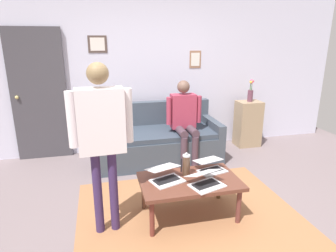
{
  "coord_description": "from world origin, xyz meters",
  "views": [
    {
      "loc": [
        0.81,
        2.68,
        1.86
      ],
      "look_at": [
        -0.03,
        -0.76,
        0.8
      ],
      "focal_mm": 30.93,
      "sensor_mm": 36.0,
      "label": 1
    }
  ],
  "objects": [
    {
      "name": "area_rug",
      "position": [
        -0.07,
        0.13,
        0.0
      ],
      "size": [
        2.4,
        2.18,
        0.01
      ],
      "primitive_type": "cube",
      "color": "#9B6641",
      "rests_on": "ground_plane"
    },
    {
      "name": "ground_plane",
      "position": [
        0.0,
        0.0,
        0.0
      ],
      "size": [
        7.68,
        7.68,
        0.0
      ],
      "primitive_type": "plane",
      "color": "slate"
    },
    {
      "name": "person_seated",
      "position": [
        -0.44,
        -1.38,
        0.73
      ],
      "size": [
        0.55,
        0.51,
        1.28
      ],
      "color": "#46323D",
      "rests_on": "ground_plane"
    },
    {
      "name": "side_shelf",
      "position": [
        -1.78,
        -1.84,
        0.41
      ],
      "size": [
        0.42,
        0.32,
        0.82
      ],
      "color": "#9C8261",
      "rests_on": "ground_plane"
    },
    {
      "name": "french_press",
      "position": [
        -0.07,
        -0.08,
        0.55
      ],
      "size": [
        0.1,
        0.08,
        0.27
      ],
      "color": "#4C3323",
      "rests_on": "coffee_table"
    },
    {
      "name": "couch",
      "position": [
        -0.07,
        -1.6,
        0.3
      ],
      "size": [
        1.9,
        0.9,
        0.88
      ],
      "color": "#3C4651",
      "rests_on": "ground_plane"
    },
    {
      "name": "person_standing",
      "position": [
        0.81,
        0.08,
        1.07
      ],
      "size": [
        0.59,
        0.21,
        1.68
      ],
      "color": "#382650",
      "rests_on": "ground_plane"
    },
    {
      "name": "coffee_table",
      "position": [
        -0.07,
        0.03,
        0.38
      ],
      "size": [
        1.05,
        0.64,
        0.43
      ],
      "color": "brown",
      "rests_on": "ground_plane"
    },
    {
      "name": "interior_door",
      "position": [
        1.71,
        -2.11,
        1.02
      ],
      "size": [
        0.82,
        0.09,
        2.05
      ],
      "color": "#413E44",
      "rests_on": "ground_plane"
    },
    {
      "name": "laptop_right",
      "position": [
        -0.19,
        0.18,
        0.48
      ],
      "size": [
        0.41,
        0.39,
        0.16
      ],
      "color": "silver",
      "rests_on": "coffee_table"
    },
    {
      "name": "laptop_center",
      "position": [
        -0.37,
        -0.13,
        0.47
      ],
      "size": [
        0.37,
        0.36,
        0.12
      ],
      "color": "silver",
      "rests_on": "coffee_table"
    },
    {
      "name": "laptop_left",
      "position": [
        0.18,
        -0.02,
        0.48
      ],
      "size": [
        0.42,
        0.41,
        0.15
      ],
      "color": "silver",
      "rests_on": "coffee_table"
    },
    {
      "name": "flower_vase",
      "position": [
        -1.78,
        -1.84,
        0.97
      ],
      "size": [
        0.09,
        0.1,
        0.39
      ],
      "color": "brown",
      "rests_on": "side_shelf"
    },
    {
      "name": "back_wall",
      "position": [
        0.0,
        -2.2,
        1.35
      ],
      "size": [
        7.04,
        0.11,
        2.7
      ],
      "color": "silver",
      "rests_on": "ground_plane"
    }
  ]
}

